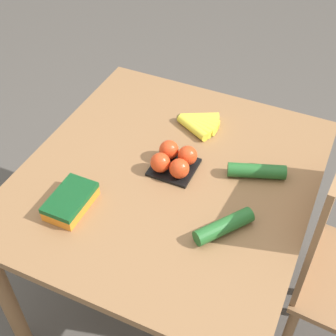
{
  "coord_description": "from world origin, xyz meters",
  "views": [
    {
      "loc": [
        1.04,
        0.48,
        1.88
      ],
      "look_at": [
        0.0,
        0.0,
        0.77
      ],
      "focal_mm": 50.0,
      "sensor_mm": 36.0,
      "label": 1
    }
  ],
  "objects_px": {
    "tomato_pack": "(174,160)",
    "cucumber_near": "(224,226)",
    "banana_bunch": "(197,123)",
    "cucumber_far": "(257,171)",
    "carrot_bag": "(70,200)"
  },
  "relations": [
    {
      "from": "tomato_pack",
      "to": "cucumber_near",
      "type": "distance_m",
      "value": 0.32
    },
    {
      "from": "banana_bunch",
      "to": "cucumber_far",
      "type": "distance_m",
      "value": 0.33
    },
    {
      "from": "cucumber_near",
      "to": "carrot_bag",
      "type": "bearing_deg",
      "value": -77.24
    },
    {
      "from": "carrot_bag",
      "to": "cucumber_near",
      "type": "height_order",
      "value": "carrot_bag"
    },
    {
      "from": "cucumber_near",
      "to": "cucumber_far",
      "type": "distance_m",
      "value": 0.27
    },
    {
      "from": "cucumber_near",
      "to": "cucumber_far",
      "type": "xyz_separation_m",
      "value": [
        -0.27,
        0.02,
        0.0
      ]
    },
    {
      "from": "tomato_pack",
      "to": "carrot_bag",
      "type": "relative_size",
      "value": 0.86
    },
    {
      "from": "carrot_bag",
      "to": "cucumber_near",
      "type": "distance_m",
      "value": 0.49
    },
    {
      "from": "tomato_pack",
      "to": "carrot_bag",
      "type": "bearing_deg",
      "value": -37.18
    },
    {
      "from": "tomato_pack",
      "to": "banana_bunch",
      "type": "bearing_deg",
      "value": -176.6
    },
    {
      "from": "banana_bunch",
      "to": "cucumber_far",
      "type": "bearing_deg",
      "value": 59.62
    },
    {
      "from": "carrot_bag",
      "to": "cucumber_near",
      "type": "bearing_deg",
      "value": 102.76
    },
    {
      "from": "banana_bunch",
      "to": "tomato_pack",
      "type": "distance_m",
      "value": 0.25
    },
    {
      "from": "cucumber_near",
      "to": "banana_bunch",
      "type": "bearing_deg",
      "value": -148.9
    },
    {
      "from": "tomato_pack",
      "to": "cucumber_near",
      "type": "xyz_separation_m",
      "value": [
        0.19,
        0.25,
        -0.01
      ]
    }
  ]
}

